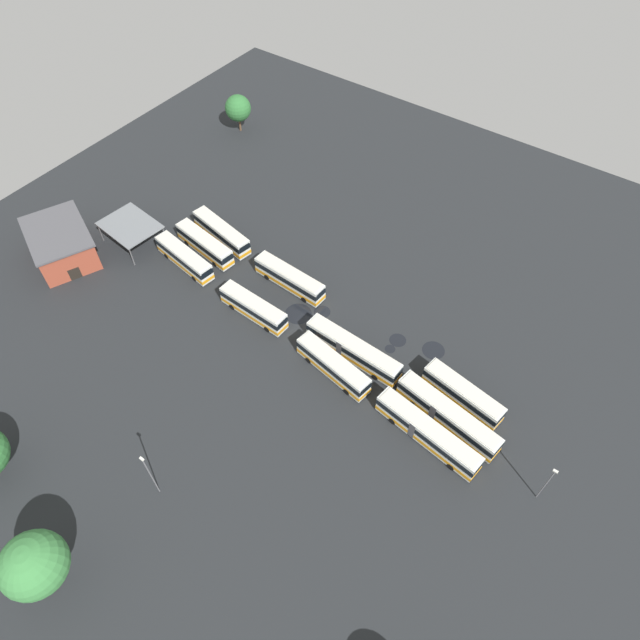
{
  "coord_description": "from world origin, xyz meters",
  "views": [
    {
      "loc": [
        31.43,
        -41.85,
        66.13
      ],
      "look_at": [
        0.98,
        0.89,
        1.49
      ],
      "focal_mm": 31.79,
      "sensor_mm": 36.0,
      "label": 1
    }
  ],
  "objects": [
    {
      "name": "puddle_centre_drain",
      "position": [
        11.67,
        3.35,
        0.0
      ],
      "size": [
        1.54,
        1.54,
        0.01
      ],
      "primitive_type": "cylinder",
      "color": "black",
      "rests_on": "ground_plane"
    },
    {
      "name": "depot_building",
      "position": [
        -41.86,
        -11.31,
        2.74
      ],
      "size": [
        15.29,
        13.44,
        5.45
      ],
      "color": "#99422D",
      "rests_on": "ground_plane"
    },
    {
      "name": "puddle_back_corner",
      "position": [
        11.77,
        5.37,
        0.0
      ],
      "size": [
        2.49,
        2.49,
        0.01
      ],
      "primitive_type": "cylinder",
      "color": "black",
      "rests_on": "ground_plane"
    },
    {
      "name": "bus_row2_slot1",
      "position": [
        7.99,
        -0.98,
        1.81
      ],
      "size": [
        15.06,
        3.14,
        3.42
      ],
      "color": "silver",
      "rests_on": "ground_plane"
    },
    {
      "name": "maintenance_shelter",
      "position": [
        -35.08,
        -2.47,
        3.72
      ],
      "size": [
        10.0,
        8.23,
        3.91
      ],
      "color": "slate",
      "rests_on": "ground_plane"
    },
    {
      "name": "puddle_front_lane",
      "position": [
        16.9,
        6.78,
        0.0
      ],
      "size": [
        3.29,
        3.29,
        0.01
      ],
      "primitive_type": "cylinder",
      "color": "black",
      "rests_on": "ground_plane"
    },
    {
      "name": "bus_row1_slot0",
      "position": [
        -8.32,
        -3.14,
        1.81
      ],
      "size": [
        11.54,
        2.94,
        3.42
      ],
      "color": "silver",
      "rests_on": "ground_plane"
    },
    {
      "name": "lamp_post_mid_lot",
      "position": [
        -0.04,
        -31.1,
        4.91
      ],
      "size": [
        0.56,
        0.28,
        8.97
      ],
      "color": "slate",
      "rests_on": "ground_plane"
    },
    {
      "name": "bus_row0_slot0",
      "position": [
        -24.16,
        -1.48,
        1.81
      ],
      "size": [
        12.07,
        4.17,
        3.42
      ],
      "color": "silver",
      "rests_on": "ground_plane"
    },
    {
      "name": "tree_south_edge",
      "position": [
        -1.72,
        -44.95,
        6.42
      ],
      "size": [
        6.91,
        6.91,
        9.88
      ],
      "color": "brown",
      "rests_on": "ground_plane"
    },
    {
      "name": "bus_row0_slot2",
      "position": [
        -23.3,
        6.52,
        1.81
      ],
      "size": [
        12.54,
        4.61,
        3.42
      ],
      "color": "silver",
      "rests_on": "ground_plane"
    },
    {
      "name": "bus_row3_slot0",
      "position": [
        22.74,
        -6.34,
        1.81
      ],
      "size": [
        15.16,
        4.53,
        3.42
      ],
      "color": "silver",
      "rests_on": "ground_plane"
    },
    {
      "name": "tree_north_edge",
      "position": [
        -42.51,
        33.61,
        4.96
      ],
      "size": [
        5.18,
        5.18,
        7.56
      ],
      "color": "brown",
      "rests_on": "ground_plane"
    },
    {
      "name": "puddle_between_rows",
      "position": [
        -0.38,
        3.35,
        0.0
      ],
      "size": [
        2.55,
        2.55,
        0.01
      ],
      "primitive_type": "cylinder",
      "color": "black",
      "rests_on": "ground_plane"
    },
    {
      "name": "bus_row1_slot2",
      "position": [
        -7.58,
        4.74,
        1.81
      ],
      "size": [
        12.53,
        3.09,
        3.42
      ],
      "color": "silver",
      "rests_on": "ground_plane"
    },
    {
      "name": "puddle_near_shelter",
      "position": [
        -3.11,
        0.94,
        0.0
      ],
      "size": [
        4.11,
        4.11,
        0.01
      ],
      "primitive_type": "cylinder",
      "color": "black",
      "rests_on": "ground_plane"
    },
    {
      "name": "bus_row3_slot1",
      "position": [
        23.67,
        -2.59,
        1.81
      ],
      "size": [
        15.16,
        4.78,
        3.42
      ],
      "color": "silver",
      "rests_on": "ground_plane"
    },
    {
      "name": "ground_plane",
      "position": [
        0.0,
        0.0,
        0.0
      ],
      "size": [
        126.74,
        126.74,
        0.0
      ],
      "primitive_type": "plane",
      "color": "black"
    },
    {
      "name": "bus_row0_slot1",
      "position": [
        -23.65,
        2.78,
        1.81
      ],
      "size": [
        12.0,
        4.09,
        3.42
      ],
      "color": "silver",
      "rests_on": "ground_plane"
    },
    {
      "name": "lamp_post_by_building",
      "position": [
        37.31,
        -5.32,
        4.07
      ],
      "size": [
        0.56,
        0.28,
        7.33
      ],
      "color": "slate",
      "rests_on": "ground_plane"
    },
    {
      "name": "bus_row3_slot2",
      "position": [
        23.88,
        1.38,
        1.81
      ],
      "size": [
        11.82,
        4.28,
        3.42
      ],
      "color": "silver",
      "rests_on": "ground_plane"
    },
    {
      "name": "bus_row2_slot0",
      "position": [
        7.28,
        -4.84,
        1.81
      ],
      "size": [
        12.22,
        4.39,
        3.42
      ],
      "color": "silver",
      "rests_on": "ground_plane"
    }
  ]
}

